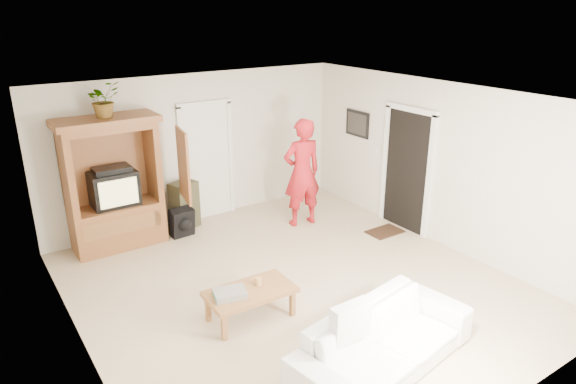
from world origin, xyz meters
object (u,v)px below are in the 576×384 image
Objects in this scene: armoire at (116,192)px; man at (302,173)px; coffee_table at (250,293)px; sofa at (384,341)px.

man is at bearing -18.03° from armoire.
man is (2.92, -0.95, 0.04)m from armoire.
armoire reaches higher than coffee_table.
armoire is 3.11m from coffee_table.
sofa is at bearing -63.95° from coffee_table.
armoire is at bearing 98.02° from sofa.
coffee_table is at bearing -77.12° from armoire.
man is 0.86× the size of sofa.
coffee_table is (-2.23, -2.03, -0.60)m from man.
man is 3.08m from coffee_table.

